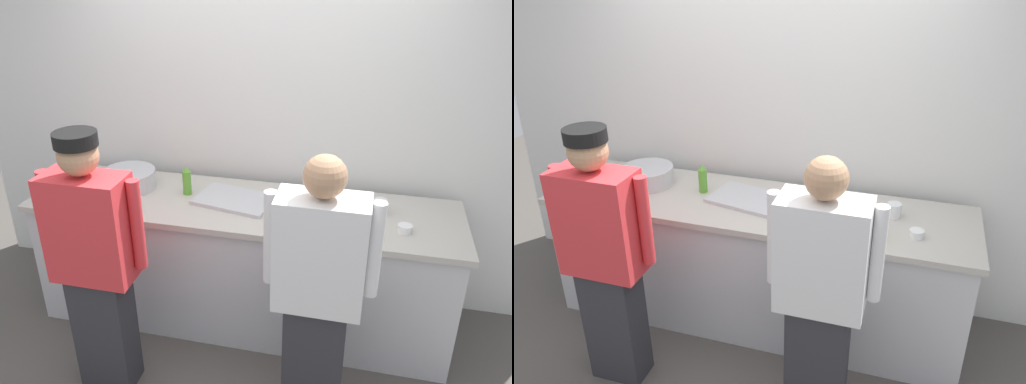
{
  "view_description": "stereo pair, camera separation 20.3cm",
  "coord_description": "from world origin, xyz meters",
  "views": [
    {
      "loc": [
        0.78,
        -2.48,
        2.44
      ],
      "look_at": [
        0.08,
        0.44,
        0.99
      ],
      "focal_mm": 35.78,
      "sensor_mm": 36.0,
      "label": 1
    },
    {
      "loc": [
        0.97,
        -2.43,
        2.44
      ],
      "look_at": [
        0.08,
        0.44,
        0.99
      ],
      "focal_mm": 35.78,
      "sensor_mm": 36.0,
      "label": 2
    }
  ],
  "objects": [
    {
      "name": "sheet_tray",
      "position": [
        -0.06,
        0.42,
        0.93
      ],
      "size": [
        0.56,
        0.42,
        0.02
      ],
      "primitive_type": "cube",
      "rotation": [
        0.0,
        0.0,
        -0.19
      ],
      "color": "#B7BABF",
      "rests_on": "prep_counter"
    },
    {
      "name": "ramekin_green_sauce",
      "position": [
        0.53,
        0.58,
        0.94
      ],
      "size": [
        0.1,
        0.1,
        0.05
      ],
      "color": "white",
      "rests_on": "prep_counter"
    },
    {
      "name": "deli_cup",
      "position": [
        0.88,
        0.47,
        0.97
      ],
      "size": [
        0.09,
        0.09,
        0.09
      ],
      "primitive_type": "cylinder",
      "color": "white",
      "rests_on": "prep_counter"
    },
    {
      "name": "ramekin_red_sauce",
      "position": [
        0.35,
        0.24,
        0.95
      ],
      "size": [
        0.08,
        0.08,
        0.05
      ],
      "color": "white",
      "rests_on": "prep_counter"
    },
    {
      "name": "mixing_bowl_steel",
      "position": [
        -0.83,
        0.46,
        0.98
      ],
      "size": [
        0.37,
        0.37,
        0.13
      ],
      "primitive_type": "cylinder",
      "color": "#B7BABF",
      "rests_on": "prep_counter"
    },
    {
      "name": "ramekin_yellow_sauce",
      "position": [
        0.56,
        0.43,
        0.94
      ],
      "size": [
        0.11,
        0.11,
        0.04
      ],
      "color": "white",
      "rests_on": "prep_counter"
    },
    {
      "name": "chefs_knife",
      "position": [
        -1.18,
        0.35,
        0.93
      ],
      "size": [
        0.27,
        0.03,
        0.02
      ],
      "color": "#B7BABF",
      "rests_on": "prep_counter"
    },
    {
      "name": "chef_near_left",
      "position": [
        -0.64,
        -0.37,
        0.87
      ],
      "size": [
        0.59,
        0.24,
        1.62
      ],
      "color": "#2D2D33",
      "rests_on": "ground"
    },
    {
      "name": "squeeze_bottle_secondary",
      "position": [
        -0.4,
        0.46,
        1.02
      ],
      "size": [
        0.06,
        0.06,
        0.2
      ],
      "color": "#56A333",
      "rests_on": "prep_counter"
    },
    {
      "name": "squeeze_bottle_primary",
      "position": [
        0.81,
        0.17,
        1.01
      ],
      "size": [
        0.06,
        0.06,
        0.19
      ],
      "color": "#E5E066",
      "rests_on": "prep_counter"
    },
    {
      "name": "ground_plane",
      "position": [
        0.0,
        0.0,
        0.0
      ],
      "size": [
        9.0,
        9.0,
        0.0
      ],
      "primitive_type": "plane",
      "color": "#514C47"
    },
    {
      "name": "prep_counter",
      "position": [
        0.0,
        0.4,
        0.46
      ],
      "size": [
        2.83,
        0.75,
        0.92
      ],
      "color": "silver",
      "rests_on": "ground"
    },
    {
      "name": "plate_stack_front",
      "position": [
        0.37,
        0.51,
        0.96
      ],
      "size": [
        0.2,
        0.2,
        0.07
      ],
      "color": "white",
      "rests_on": "prep_counter"
    },
    {
      "name": "chef_center",
      "position": [
        0.59,
        -0.34,
        0.84
      ],
      "size": [
        0.59,
        0.24,
        1.6
      ],
      "color": "#2D2D33",
      "rests_on": "ground"
    },
    {
      "name": "ramekin_orange_sauce",
      "position": [
        1.03,
        0.26,
        0.95
      ],
      "size": [
        0.08,
        0.08,
        0.05
      ],
      "color": "white",
      "rests_on": "prep_counter"
    },
    {
      "name": "wall_back",
      "position": [
        0.0,
        0.9,
        1.41
      ],
      "size": [
        4.44,
        0.1,
        2.82
      ],
      "color": "silver",
      "rests_on": "ground"
    }
  ]
}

